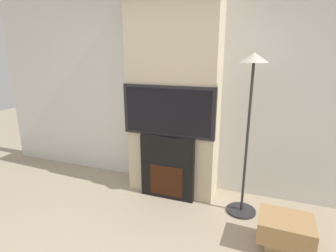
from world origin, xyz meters
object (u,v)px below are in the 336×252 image
Objects in this scene: television at (168,111)px; floor_lamp at (250,104)px; box_stack at (285,231)px; fireplace at (168,167)px.

floor_lamp is at bearing -1.71° from television.
television is at bearing 159.54° from box_stack.
fireplace is 0.72× the size of television.
television is 0.64× the size of floor_lamp.
television is (0.00, -0.00, 0.73)m from fireplace.
fireplace is 0.46× the size of floor_lamp.
floor_lamp is 1.28m from box_stack.
television is at bearing 178.29° from floor_lamp.
box_stack is at bearing -20.46° from television.
floor_lamp is (0.94, -0.03, 0.15)m from television.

